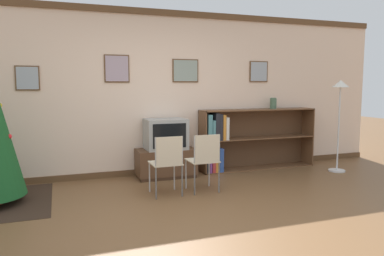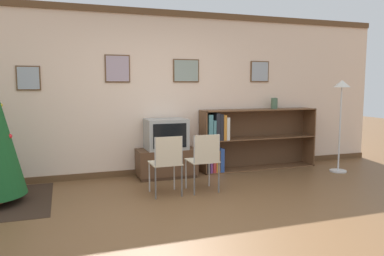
{
  "view_description": "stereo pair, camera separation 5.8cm",
  "coord_description": "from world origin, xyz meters",
  "px_view_note": "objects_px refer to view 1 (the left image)",
  "views": [
    {
      "loc": [
        -1.47,
        -3.73,
        1.5
      ],
      "look_at": [
        0.32,
        1.26,
        0.88
      ],
      "focal_mm": 35.0,
      "sensor_mm": 36.0,
      "label": 1
    },
    {
      "loc": [
        -1.42,
        -3.75,
        1.5
      ],
      "look_at": [
        0.32,
        1.26,
        0.88
      ],
      "focal_mm": 35.0,
      "sensor_mm": 36.0,
      "label": 2
    }
  ],
  "objects_px": {
    "folding_chair_right": "(204,159)",
    "vase": "(273,103)",
    "folding_chair_left": "(167,161)",
    "tv_console": "(166,163)",
    "bookshelf": "(239,139)",
    "television": "(166,134)",
    "standing_lamp": "(340,102)"
  },
  "relations": [
    {
      "from": "folding_chair_right",
      "to": "vase",
      "type": "relative_size",
      "value": 4.17
    },
    {
      "from": "folding_chair_left",
      "to": "folding_chair_right",
      "type": "bearing_deg",
      "value": 0.0
    },
    {
      "from": "tv_console",
      "to": "vase",
      "type": "bearing_deg",
      "value": 2.76
    },
    {
      "from": "bookshelf",
      "to": "tv_console",
      "type": "bearing_deg",
      "value": -176.61
    },
    {
      "from": "folding_chair_right",
      "to": "vase",
      "type": "distance_m",
      "value": 2.2
    },
    {
      "from": "television",
      "to": "vase",
      "type": "bearing_deg",
      "value": 2.84
    },
    {
      "from": "tv_console",
      "to": "folding_chair_right",
      "type": "xyz_separation_m",
      "value": [
        0.27,
        -1.02,
        0.24
      ]
    },
    {
      "from": "folding_chair_left",
      "to": "standing_lamp",
      "type": "distance_m",
      "value": 3.27
    },
    {
      "from": "bookshelf",
      "to": "folding_chair_left",
      "type": "bearing_deg",
      "value": -145.85
    },
    {
      "from": "television",
      "to": "standing_lamp",
      "type": "relative_size",
      "value": 0.42
    },
    {
      "from": "tv_console",
      "to": "standing_lamp",
      "type": "distance_m",
      "value": 3.12
    },
    {
      "from": "tv_console",
      "to": "standing_lamp",
      "type": "xyz_separation_m",
      "value": [
        2.89,
        -0.62,
        0.97
      ]
    },
    {
      "from": "vase",
      "to": "television",
      "type": "bearing_deg",
      "value": -177.16
    },
    {
      "from": "folding_chair_left",
      "to": "folding_chair_right",
      "type": "xyz_separation_m",
      "value": [
        0.54,
        0.0,
        0.0
      ]
    },
    {
      "from": "bookshelf",
      "to": "vase",
      "type": "bearing_deg",
      "value": 1.55
    },
    {
      "from": "tv_console",
      "to": "folding_chair_right",
      "type": "bearing_deg",
      "value": -75.22
    },
    {
      "from": "folding_chair_right",
      "to": "television",
      "type": "bearing_deg",
      "value": 104.82
    },
    {
      "from": "bookshelf",
      "to": "vase",
      "type": "height_order",
      "value": "vase"
    },
    {
      "from": "tv_console",
      "to": "television",
      "type": "bearing_deg",
      "value": -90.0
    },
    {
      "from": "folding_chair_left",
      "to": "vase",
      "type": "relative_size",
      "value": 4.17
    },
    {
      "from": "folding_chair_left",
      "to": "folding_chair_right",
      "type": "distance_m",
      "value": 0.54
    },
    {
      "from": "vase",
      "to": "folding_chair_left",
      "type": "bearing_deg",
      "value": -154.22
    },
    {
      "from": "television",
      "to": "standing_lamp",
      "type": "bearing_deg",
      "value": -12.12
    },
    {
      "from": "tv_console",
      "to": "television",
      "type": "height_order",
      "value": "television"
    },
    {
      "from": "television",
      "to": "bookshelf",
      "type": "distance_m",
      "value": 1.36
    },
    {
      "from": "folding_chair_left",
      "to": "vase",
      "type": "bearing_deg",
      "value": 25.78
    },
    {
      "from": "television",
      "to": "bookshelf",
      "type": "height_order",
      "value": "bookshelf"
    },
    {
      "from": "tv_console",
      "to": "folding_chair_right",
      "type": "distance_m",
      "value": 1.08
    },
    {
      "from": "television",
      "to": "folding_chair_left",
      "type": "xyz_separation_m",
      "value": [
        -0.27,
        -1.01,
        -0.23
      ]
    },
    {
      "from": "tv_console",
      "to": "television",
      "type": "relative_size",
      "value": 1.45
    },
    {
      "from": "tv_console",
      "to": "folding_chair_right",
      "type": "height_order",
      "value": "folding_chair_right"
    },
    {
      "from": "tv_console",
      "to": "folding_chair_left",
      "type": "xyz_separation_m",
      "value": [
        -0.27,
        -1.02,
        0.24
      ]
    }
  ]
}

